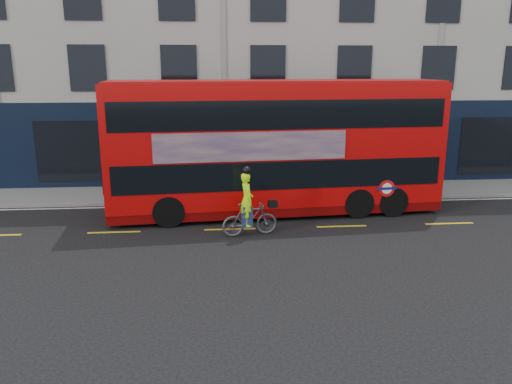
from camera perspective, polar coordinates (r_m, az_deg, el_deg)
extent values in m
plane|color=black|center=(16.19, -2.83, -5.95)|extent=(120.00, 120.00, 0.00)
cube|color=slate|center=(22.39, -3.41, -0.10)|extent=(60.00, 3.00, 0.12)
cube|color=slate|center=(20.93, -3.31, -1.09)|extent=(60.00, 0.12, 0.13)
cube|color=#A5A39C|center=(28.27, -3.99, 18.04)|extent=(50.00, 10.00, 15.00)
cube|color=black|center=(23.45, -3.57, 5.39)|extent=(50.00, 0.08, 4.00)
cube|color=silver|center=(20.66, -3.29, -1.47)|extent=(58.00, 0.10, 0.01)
cube|color=#B80707|center=(19.10, 2.21, 5.70)|extent=(12.69, 3.81, 4.49)
cube|color=#5C0303|center=(19.60, 2.15, -1.30)|extent=(12.68, 3.75, 0.34)
cube|color=black|center=(19.27, 2.19, 2.78)|extent=(12.19, 3.81, 1.02)
cube|color=black|center=(18.97, 2.25, 9.19)|extent=(12.19, 3.81, 1.02)
cube|color=#980B0B|center=(18.91, 2.28, 12.52)|extent=(12.43, 3.68, 0.09)
cube|color=black|center=(21.40, 18.91, 3.16)|extent=(0.24, 2.55, 1.02)
cube|color=black|center=(21.12, 19.38, 8.92)|extent=(0.24, 2.55, 1.02)
cube|color=black|center=(19.07, -16.64, 2.07)|extent=(0.24, 2.55, 1.02)
cube|color=tan|center=(17.48, -0.51, 5.21)|extent=(6.80, 0.57, 1.02)
cylinder|color=red|center=(19.25, 14.73, 0.40)|extent=(0.64, 0.07, 0.64)
cylinder|color=white|center=(19.25, 14.73, 0.39)|extent=(0.41, 0.05, 0.41)
cube|color=#0C1459|center=(19.24, 14.74, 0.39)|extent=(0.79, 0.08, 0.10)
cylinder|color=black|center=(20.81, 13.90, -0.15)|extent=(1.36, 2.97, 1.14)
cylinder|color=black|center=(20.32, 10.35, -0.31)|extent=(1.36, 2.97, 1.14)
cylinder|color=black|center=(19.18, -9.92, -1.15)|extent=(1.36, 2.97, 1.14)
imported|color=#46494B|center=(16.78, -0.70, -3.14)|extent=(1.96, 0.86, 1.14)
imported|color=#A5E00A|center=(16.57, -1.06, -0.86)|extent=(0.54, 0.72, 1.80)
cube|color=black|center=(16.85, 1.93, -1.37)|extent=(0.33, 0.28, 0.23)
cube|color=navy|center=(16.73, -1.05, -2.79)|extent=(0.38, 0.45, 0.74)
sphere|color=black|center=(16.34, -1.08, 2.48)|extent=(0.27, 0.27, 0.27)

